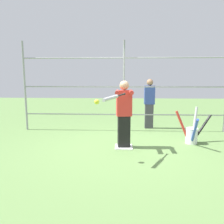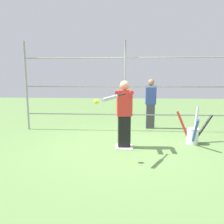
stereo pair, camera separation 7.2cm
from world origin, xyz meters
name	(u,v)px [view 2 (the right image)]	position (x,y,z in m)	size (l,w,h in m)	color
ground_plane	(124,147)	(0.00, 0.00, 0.00)	(24.00, 24.00, 0.00)	#608447
home_plate	(124,147)	(0.00, 0.00, 0.01)	(0.40, 0.40, 0.02)	white
fence_backstop	(125,87)	(0.00, -1.60, 1.33)	(6.02, 0.06, 2.66)	#939399
batter	(124,112)	(0.00, 0.02, 0.83)	(0.39, 0.55, 1.53)	black
baseball_bat_swinging	(112,97)	(0.22, 0.87, 1.23)	(0.42, 0.79, 0.11)	black
softball_in_flight	(96,102)	(0.51, 0.91, 1.16)	(0.10, 0.10, 0.10)	yellow
bat_bucket	(193,134)	(-1.66, -0.38, 0.25)	(0.98, 0.94, 0.88)	white
bystander_behind_fence	(151,103)	(-0.81, -1.98, 0.81)	(0.32, 0.20, 1.55)	#3F3F47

